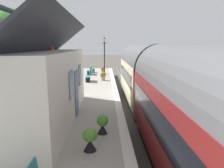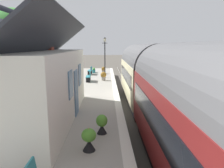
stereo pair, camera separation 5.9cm
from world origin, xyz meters
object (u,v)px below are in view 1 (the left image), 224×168
at_px(bench_mid_platform, 89,76).
at_px(planter_edge_far, 93,70).
at_px(station_building, 36,83).
at_px(planter_bench_left, 102,124).
at_px(planter_under_sign, 90,139).
at_px(planter_corner_building, 103,70).
at_px(lamp_post_platform, 104,50).
at_px(train, 193,110).
at_px(tree_far_right, 13,34).
at_px(planter_edge_near, 103,76).
at_px(bench_by_lamp, 90,70).

height_order(bench_mid_platform, planter_edge_far, bench_mid_platform).
xyz_separation_m(station_building, planter_bench_left, (-1.68, -2.90, -1.25)).
relative_size(planter_under_sign, planter_corner_building, 0.96).
height_order(planter_under_sign, lamp_post_platform, lamp_post_platform).
distance_m(train, planter_corner_building, 17.94).
xyz_separation_m(train, planter_corner_building, (17.65, 3.09, -0.80)).
bearing_deg(station_building, planter_bench_left, -120.06).
relative_size(station_building, tree_far_right, 1.12).
relative_size(train, lamp_post_platform, 6.48).
height_order(planter_edge_near, planter_bench_left, planter_edge_near).
bearing_deg(tree_far_right, planter_under_sign, -149.82).
height_order(bench_by_lamp, lamp_post_platform, lamp_post_platform).
height_order(bench_by_lamp, planter_edge_far, bench_by_lamp).
xyz_separation_m(planter_edge_near, planter_under_sign, (-13.09, 0.25, -0.08)).
relative_size(train, station_building, 3.07).
relative_size(planter_under_sign, lamp_post_platform, 0.19).
relative_size(planter_edge_far, planter_bench_left, 1.23).
xyz_separation_m(lamp_post_platform, tree_far_right, (-1.11, 8.33, 1.48)).
distance_m(planter_edge_far, planter_bench_left, 17.46).
relative_size(planter_edge_near, planter_under_sign, 1.09).
height_order(station_building, bench_by_lamp, station_building).
relative_size(station_building, lamp_post_platform, 2.11).
relative_size(bench_mid_platform, tree_far_right, 0.19).
relative_size(planter_edge_far, planter_corner_building, 1.13).
bearing_deg(tree_far_right, lamp_post_platform, -82.38).
xyz_separation_m(bench_mid_platform, planter_bench_left, (-11.35, -1.43, -0.10)).
height_order(train, station_building, station_building).
distance_m(station_building, bench_mid_platform, 9.85).
xyz_separation_m(planter_edge_near, planter_edge_far, (5.57, 1.25, -0.16)).
xyz_separation_m(train, bench_mid_platform, (12.40, 4.32, -0.74)).
bearing_deg(planter_under_sign, bench_by_lamp, 4.32).
relative_size(planter_edge_near, planter_bench_left, 1.13).
bearing_deg(tree_far_right, station_building, -153.22).
relative_size(train, planter_corner_building, 33.01).
distance_m(bench_by_lamp, planter_under_sign, 17.22).
height_order(planter_edge_far, lamp_post_platform, lamp_post_platform).
relative_size(planter_bench_left, tree_far_right, 0.10).
height_order(planter_corner_building, lamp_post_platform, lamp_post_platform).
distance_m(train, bench_by_lamp, 17.58).
relative_size(planter_edge_near, lamp_post_platform, 0.21).
relative_size(planter_corner_building, tree_far_right, 0.10).
xyz_separation_m(bench_mid_platform, planter_edge_near, (0.49, -1.31, -0.02)).
bearing_deg(bench_by_lamp, planter_under_sign, -175.68).
relative_size(planter_corner_building, lamp_post_platform, 0.20).
height_order(planter_edge_far, planter_corner_building, planter_corner_building).
relative_size(station_building, bench_by_lamp, 5.99).
bearing_deg(planter_corner_building, lamp_post_platform, -176.09).
relative_size(bench_by_lamp, tree_far_right, 0.19).
distance_m(station_building, planter_edge_near, 10.60).
bearing_deg(station_building, lamp_post_platform, -13.76).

